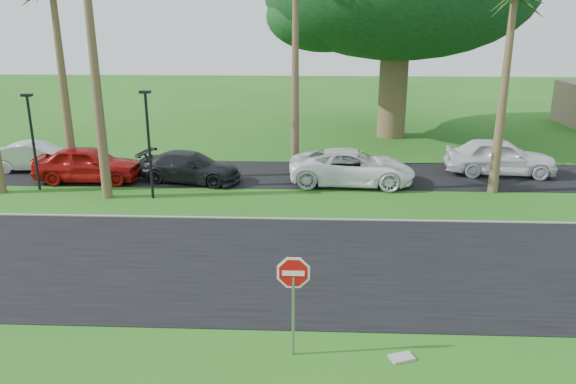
# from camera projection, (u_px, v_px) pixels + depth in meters

# --- Properties ---
(ground) EXTENTS (120.00, 120.00, 0.00)m
(ground) POSITION_uv_depth(u_px,v_px,m) (279.00, 293.00, 16.03)
(ground) COLOR #205816
(ground) RESTS_ON ground
(road) EXTENTS (120.00, 8.00, 0.02)m
(road) POSITION_uv_depth(u_px,v_px,m) (283.00, 263.00, 17.93)
(road) COLOR black
(road) RESTS_ON ground
(parking_strip) EXTENTS (120.00, 5.00, 0.02)m
(parking_strip) POSITION_uv_depth(u_px,v_px,m) (294.00, 174.00, 27.93)
(parking_strip) COLOR black
(parking_strip) RESTS_ON ground
(curb) EXTENTS (120.00, 0.12, 0.06)m
(curb) POSITION_uv_depth(u_px,v_px,m) (288.00, 219.00, 21.78)
(curb) COLOR gray
(curb) RESTS_ON ground
(stop_sign_near) EXTENTS (1.05, 0.07, 2.62)m
(stop_sign_near) POSITION_uv_depth(u_px,v_px,m) (293.00, 286.00, 12.61)
(stop_sign_near) COLOR gray
(stop_sign_near) RESTS_ON ground
(streetlight_left) EXTENTS (0.45, 0.25, 4.34)m
(streetlight_left) POSITION_uv_depth(u_px,v_px,m) (32.00, 136.00, 24.80)
(streetlight_left) COLOR black
(streetlight_left) RESTS_ON ground
(streetlight_right) EXTENTS (0.45, 0.25, 4.64)m
(streetlight_right) POSITION_uv_depth(u_px,v_px,m) (149.00, 138.00, 23.57)
(streetlight_right) COLOR black
(streetlight_right) RESTS_ON ground
(car_silver) EXTENTS (4.48, 1.83, 1.44)m
(car_silver) POSITION_uv_depth(u_px,v_px,m) (37.00, 157.00, 28.42)
(car_silver) COLOR silver
(car_silver) RESTS_ON ground
(car_red) EXTENTS (5.00, 2.05, 1.70)m
(car_red) POSITION_uv_depth(u_px,v_px,m) (88.00, 164.00, 26.54)
(car_red) COLOR #A40F0D
(car_red) RESTS_ON ground
(car_dark) EXTENTS (5.13, 2.90, 1.40)m
(car_dark) POSITION_uv_depth(u_px,v_px,m) (190.00, 167.00, 26.55)
(car_dark) COLOR black
(car_dark) RESTS_ON ground
(car_minivan) EXTENTS (5.92, 2.96, 1.61)m
(car_minivan) POSITION_uv_depth(u_px,v_px,m) (352.00, 167.00, 26.14)
(car_minivan) COLOR white
(car_minivan) RESTS_ON ground
(car_pickup) EXTENTS (5.43, 2.58, 1.79)m
(car_pickup) POSITION_uv_depth(u_px,v_px,m) (500.00, 157.00, 27.69)
(car_pickup) COLOR white
(car_pickup) RESTS_ON ground
(utility_slab) EXTENTS (0.64, 0.52, 0.06)m
(utility_slab) POSITION_uv_depth(u_px,v_px,m) (402.00, 358.00, 12.97)
(utility_slab) COLOR #9A9A93
(utility_slab) RESTS_ON ground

